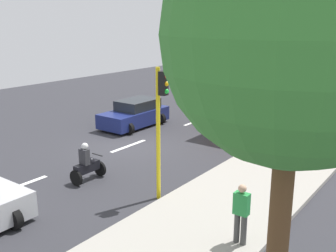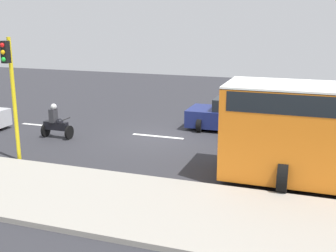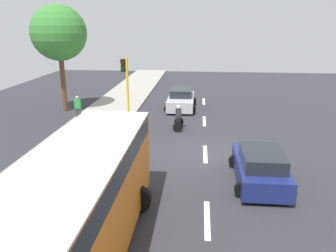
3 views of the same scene
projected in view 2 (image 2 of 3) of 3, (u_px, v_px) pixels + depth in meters
ground_plane at (158, 138)px, 18.98m from camera, size 40.00×60.00×0.10m
sidewalk at (75, 195)px, 12.55m from camera, size 4.00×60.00×0.15m
lane_stripe_north at (43, 125)px, 20.88m from camera, size 0.20×2.40×0.01m
lane_stripe_mid at (158, 136)px, 18.97m from camera, size 0.20×2.40×0.01m
lane_stripe_south at (298, 150)px, 17.07m from camera, size 0.20×2.40×0.01m
car_dark_blue at (235, 115)px, 19.87m from camera, size 2.33×4.19×1.52m
motorcycle at (56, 124)px, 18.60m from camera, size 0.60×1.30×1.53m
traffic_light_corner at (11, 82)px, 14.99m from camera, size 0.49×0.24×4.50m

